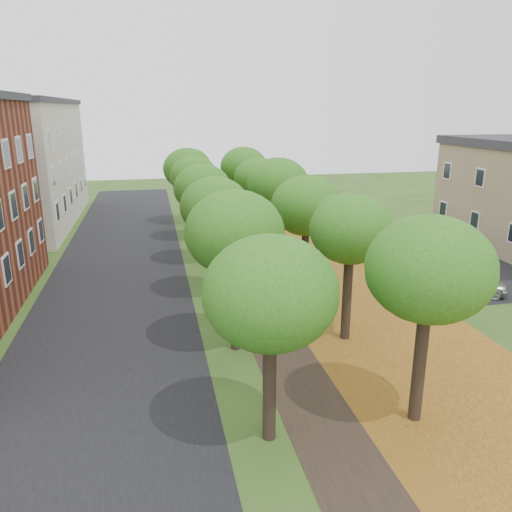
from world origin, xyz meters
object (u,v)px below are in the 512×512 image
bench (286,326)px  car_red (417,255)px  car_grey (407,250)px  car_white (381,236)px  car_silver (467,282)px

bench → car_red: 13.62m
bench → car_grey: 14.48m
bench → car_white: 17.22m
car_red → car_white: (0.00, 5.15, -0.03)m
car_silver → car_grey: car_silver is taller
car_red → car_white: car_red is taller
car_silver → car_grey: bearing=23.7°
bench → car_grey: (10.84, 9.60, 0.20)m
bench → car_silver: size_ratio=0.47×
car_red → car_grey: (0.00, 1.36, -0.05)m
car_red → car_grey: car_red is taller
bench → car_grey: bearing=-36.3°
bench → car_white: car_white is taller
car_silver → car_red: size_ratio=0.95×
car_silver → car_red: 5.24m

